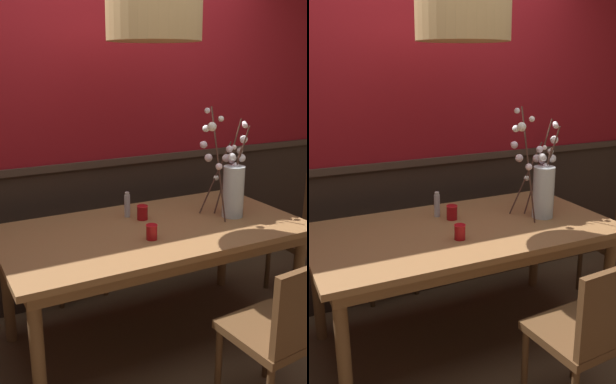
{
  "view_description": "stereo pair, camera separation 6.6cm",
  "coord_description": "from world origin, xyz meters",
  "views": [
    {
      "loc": [
        -1.21,
        -2.32,
        1.75
      ],
      "look_at": [
        0.0,
        0.0,
        1.0
      ],
      "focal_mm": 42.17,
      "sensor_mm": 36.0,
      "label": 1
    },
    {
      "loc": [
        -1.15,
        -2.35,
        1.75
      ],
      "look_at": [
        0.0,
        0.0,
        1.0
      ],
      "focal_mm": 42.17,
      "sensor_mm": 36.0,
      "label": 2
    }
  ],
  "objects": [
    {
      "name": "ground_plane",
      "position": [
        0.0,
        0.0,
        0.0
      ],
      "size": [
        24.0,
        24.0,
        0.0
      ],
      "primitive_type": "plane",
      "color": "brown"
    },
    {
      "name": "back_wall",
      "position": [
        0.0,
        0.76,
        1.29
      ],
      "size": [
        5.49,
        0.14,
        2.6
      ],
      "color": "#2D2119",
      "rests_on": "ground"
    },
    {
      "name": "dining_table",
      "position": [
        0.0,
        0.0,
        0.7
      ],
      "size": [
        1.86,
        0.99,
        0.78
      ],
      "color": "olive",
      "rests_on": "ground"
    },
    {
      "name": "chair_near_side_right",
      "position": [
        0.24,
        -0.91,
        0.51
      ],
      "size": [
        0.45,
        0.45,
        0.88
      ],
      "color": "brown",
      "rests_on": "ground"
    },
    {
      "name": "chair_far_side_left",
      "position": [
        -0.27,
        0.9,
        0.54
      ],
      "size": [
        0.46,
        0.43,
        0.96
      ],
      "color": "brown",
      "rests_on": "ground"
    },
    {
      "name": "vase_with_blossoms",
      "position": [
        0.55,
        -0.04,
        0.99
      ],
      "size": [
        0.39,
        0.41,
        0.71
      ],
      "color": "silver",
      "rests_on": "dining_table"
    },
    {
      "name": "candle_holder_nearer_center",
      "position": [
        -0.1,
        -0.18,
        0.82
      ],
      "size": [
        0.07,
        0.07,
        0.09
      ],
      "color": "#9E0F14",
      "rests_on": "dining_table"
    },
    {
      "name": "candle_holder_nearer_edge",
      "position": [
        -0.0,
        0.15,
        0.83
      ],
      "size": [
        0.07,
        0.07,
        0.09
      ],
      "color": "#9E0F14",
      "rests_on": "dining_table"
    },
    {
      "name": "condiment_bottle",
      "position": [
        -0.06,
        0.25,
        0.86
      ],
      "size": [
        0.04,
        0.04,
        0.17
      ],
      "color": "#ADADB2",
      "rests_on": "dining_table"
    },
    {
      "name": "pendant_lamp",
      "position": [
        0.02,
        0.03,
        1.98
      ],
      "size": [
        0.53,
        0.53,
        0.73
      ],
      "color": "tan"
    }
  ]
}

